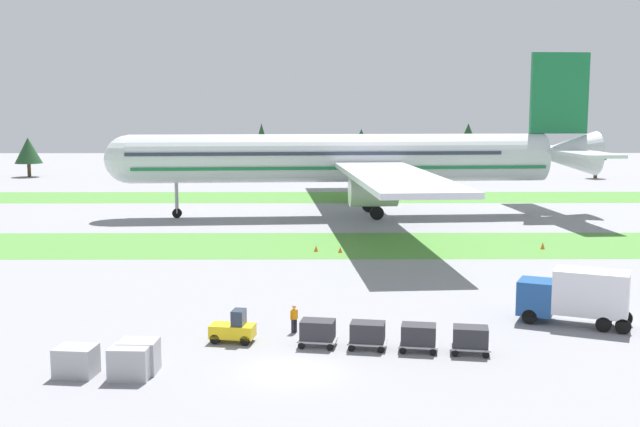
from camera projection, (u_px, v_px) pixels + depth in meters
ground_plane at (290, 372)px, 41.13m from camera, size 400.00×400.00×0.00m
grass_strip_near at (302, 245)px, 79.07m from camera, size 320.00×15.27×0.01m
grass_strip_far at (307, 197)px, 121.21m from camera, size 320.00×15.27×0.01m
airliner at (356, 158)px, 99.34m from camera, size 62.76×77.13×20.73m
baggage_tug at (234, 329)px, 46.19m from camera, size 2.78×1.71×1.97m
cargo_dolly_lead at (318, 331)px, 45.37m from camera, size 2.42×1.84×1.55m
cargo_dolly_second at (368, 333)px, 44.91m from camera, size 2.42×1.84×1.55m
cargo_dolly_third at (419, 335)px, 44.45m from camera, size 2.42×1.84×1.55m
cargo_dolly_fourth at (471, 338)px, 43.99m from camera, size 2.42×1.84×1.55m
catering_truck at (576, 295)px, 49.78m from camera, size 7.29×4.94×3.58m
ground_crew_marshaller at (294, 318)px, 48.16m from camera, size 0.47×0.38×1.74m
uld_container_0 at (139, 356)px, 40.96m from camera, size 2.08×1.70×1.71m
uld_container_1 at (76, 361)px, 40.41m from camera, size 2.18×1.83×1.54m
uld_container_2 at (130, 362)px, 40.00m from camera, size 2.08×1.71×1.68m
taxiway_marker_0 at (340, 250)px, 74.84m from camera, size 0.44×0.44×0.54m
taxiway_marker_1 at (543, 246)px, 76.76m from camera, size 0.44×0.44×0.69m
taxiway_marker_2 at (316, 249)px, 75.40m from camera, size 0.44×0.44×0.58m
distant_tree_line at (344, 145)px, 156.50m from camera, size 158.50×10.84×11.51m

